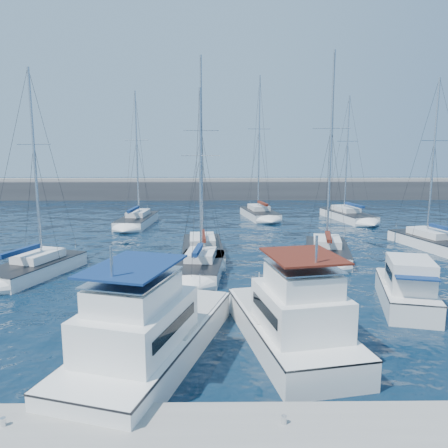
{
  "coord_description": "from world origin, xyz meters",
  "views": [
    {
      "loc": [
        -1.85,
        -22.32,
        8.38
      ],
      "look_at": [
        -1.49,
        8.79,
        3.0
      ],
      "focal_mm": 35.0,
      "sensor_mm": 36.0,
      "label": 1
    }
  ],
  "objects_px": {
    "sailboat_mid_c": "(200,267)",
    "motor_yacht_stbd_outer": "(407,291)",
    "sailboat_mid_a": "(35,268)",
    "sailboat_mid_e": "(433,242)",
    "sailboat_mid_d": "(327,251)",
    "sailboat_mid_b": "(202,250)",
    "sailboat_back_c": "(347,216)",
    "sailboat_back_a": "(137,220)",
    "motor_yacht_port_inner": "(148,337)",
    "motor_yacht_stbd_inner": "(293,323)",
    "sailboat_back_b": "(260,213)"
  },
  "relations": [
    {
      "from": "motor_yacht_stbd_outer",
      "to": "sailboat_back_a",
      "type": "distance_m",
      "value": 32.2
    },
    {
      "from": "motor_yacht_stbd_inner",
      "to": "sailboat_mid_d",
      "type": "distance_m",
      "value": 16.28
    },
    {
      "from": "sailboat_back_c",
      "to": "sailboat_back_a",
      "type": "bearing_deg",
      "value": 175.72
    },
    {
      "from": "motor_yacht_stbd_inner",
      "to": "sailboat_back_c",
      "type": "bearing_deg",
      "value": 59.02
    },
    {
      "from": "motor_yacht_port_inner",
      "to": "motor_yacht_stbd_outer",
      "type": "bearing_deg",
      "value": 41.65
    },
    {
      "from": "sailboat_mid_e",
      "to": "sailboat_back_c",
      "type": "distance_m",
      "value": 15.45
    },
    {
      "from": "sailboat_mid_c",
      "to": "sailboat_back_b",
      "type": "distance_m",
      "value": 25.09
    },
    {
      "from": "motor_yacht_stbd_inner",
      "to": "motor_yacht_port_inner",
      "type": "bearing_deg",
      "value": -178.69
    },
    {
      "from": "motor_yacht_stbd_outer",
      "to": "sailboat_mid_b",
      "type": "distance_m",
      "value": 16.06
    },
    {
      "from": "sailboat_mid_d",
      "to": "sailboat_back_c",
      "type": "distance_m",
      "value": 19.79
    },
    {
      "from": "sailboat_mid_c",
      "to": "sailboat_mid_a",
      "type": "bearing_deg",
      "value": -174.04
    },
    {
      "from": "sailboat_mid_d",
      "to": "sailboat_mid_e",
      "type": "bearing_deg",
      "value": 29.7
    },
    {
      "from": "motor_yacht_stbd_inner",
      "to": "sailboat_mid_b",
      "type": "height_order",
      "value": "sailboat_mid_b"
    },
    {
      "from": "sailboat_back_a",
      "to": "sailboat_mid_b",
      "type": "bearing_deg",
      "value": -57.68
    },
    {
      "from": "sailboat_mid_a",
      "to": "motor_yacht_stbd_outer",
      "type": "bearing_deg",
      "value": 2.99
    },
    {
      "from": "sailboat_mid_b",
      "to": "sailboat_mid_e",
      "type": "distance_m",
      "value": 19.73
    },
    {
      "from": "sailboat_back_c",
      "to": "sailboat_mid_c",
      "type": "bearing_deg",
      "value": -138.04
    },
    {
      "from": "sailboat_mid_e",
      "to": "sailboat_mid_d",
      "type": "bearing_deg",
      "value": -175.6
    },
    {
      "from": "sailboat_back_c",
      "to": "sailboat_mid_a",
      "type": "bearing_deg",
      "value": -152.25
    },
    {
      "from": "sailboat_mid_b",
      "to": "sailboat_mid_d",
      "type": "relative_size",
      "value": 0.99
    },
    {
      "from": "sailboat_mid_b",
      "to": "sailboat_back_a",
      "type": "distance_m",
      "value": 16.47
    },
    {
      "from": "sailboat_mid_b",
      "to": "sailboat_back_b",
      "type": "xyz_separation_m",
      "value": [
        6.29,
        19.3,
        0.03
      ]
    },
    {
      "from": "sailboat_mid_a",
      "to": "sailboat_back_a",
      "type": "relative_size",
      "value": 0.93
    },
    {
      "from": "sailboat_mid_a",
      "to": "sailboat_back_a",
      "type": "bearing_deg",
      "value": 99.52
    },
    {
      "from": "sailboat_mid_a",
      "to": "sailboat_mid_d",
      "type": "distance_m",
      "value": 21.12
    },
    {
      "from": "sailboat_mid_b",
      "to": "sailboat_mid_e",
      "type": "bearing_deg",
      "value": 4.13
    },
    {
      "from": "motor_yacht_stbd_outer",
      "to": "sailboat_back_a",
      "type": "relative_size",
      "value": 0.44
    },
    {
      "from": "sailboat_mid_e",
      "to": "sailboat_back_a",
      "type": "distance_m",
      "value": 29.85
    },
    {
      "from": "motor_yacht_stbd_outer",
      "to": "sailboat_mid_b",
      "type": "xyz_separation_m",
      "value": [
        -11.28,
        11.43,
        -0.42
      ]
    },
    {
      "from": "motor_yacht_port_inner",
      "to": "motor_yacht_stbd_outer",
      "type": "relative_size",
      "value": 1.69
    },
    {
      "from": "sailboat_back_b",
      "to": "motor_yacht_port_inner",
      "type": "bearing_deg",
      "value": -112.39
    },
    {
      "from": "sailboat_mid_d",
      "to": "sailboat_mid_e",
      "type": "xyz_separation_m",
      "value": [
        9.91,
        3.34,
        -0.02
      ]
    },
    {
      "from": "sailboat_mid_d",
      "to": "motor_yacht_stbd_outer",
      "type": "bearing_deg",
      "value": -70.27
    },
    {
      "from": "motor_yacht_stbd_outer",
      "to": "sailboat_back_a",
      "type": "bearing_deg",
      "value": 140.0
    },
    {
      "from": "sailboat_mid_c",
      "to": "motor_yacht_stbd_outer",
      "type": "bearing_deg",
      "value": -24.52
    },
    {
      "from": "sailboat_mid_b",
      "to": "sailboat_back_b",
      "type": "distance_m",
      "value": 20.3
    },
    {
      "from": "motor_yacht_port_inner",
      "to": "sailboat_mid_e",
      "type": "xyz_separation_m",
      "value": [
        21.03,
        20.06,
        -0.62
      ]
    },
    {
      "from": "sailboat_back_b",
      "to": "sailboat_back_c",
      "type": "height_order",
      "value": "sailboat_back_b"
    },
    {
      "from": "motor_yacht_stbd_outer",
      "to": "sailboat_back_c",
      "type": "distance_m",
      "value": 29.7
    },
    {
      "from": "sailboat_mid_b",
      "to": "sailboat_mid_e",
      "type": "height_order",
      "value": "sailboat_mid_b"
    },
    {
      "from": "sailboat_back_c",
      "to": "sailboat_mid_d",
      "type": "bearing_deg",
      "value": -122.63
    },
    {
      "from": "sailboat_mid_a",
      "to": "sailboat_back_a",
      "type": "height_order",
      "value": "sailboat_back_a"
    },
    {
      "from": "sailboat_mid_a",
      "to": "sailboat_back_c",
      "type": "xyz_separation_m",
      "value": [
        27.65,
        22.93,
        -0.01
      ]
    },
    {
      "from": "sailboat_mid_c",
      "to": "sailboat_mid_e",
      "type": "xyz_separation_m",
      "value": [
        19.53,
        7.61,
        0.0
      ]
    },
    {
      "from": "sailboat_mid_b",
      "to": "sailboat_back_a",
      "type": "bearing_deg",
      "value": 114.83
    },
    {
      "from": "sailboat_mid_b",
      "to": "sailboat_mid_c",
      "type": "xyz_separation_m",
      "value": [
        0.03,
        -5.0,
        -0.01
      ]
    },
    {
      "from": "motor_yacht_port_inner",
      "to": "sailboat_back_b",
      "type": "bearing_deg",
      "value": 94.45
    },
    {
      "from": "motor_yacht_port_inner",
      "to": "sailboat_mid_d",
      "type": "height_order",
      "value": "sailboat_mid_d"
    },
    {
      "from": "motor_yacht_stbd_outer",
      "to": "sailboat_mid_d",
      "type": "xyz_separation_m",
      "value": [
        -1.63,
        10.7,
        -0.4
      ]
    },
    {
      "from": "motor_yacht_stbd_inner",
      "to": "motor_yacht_stbd_outer",
      "type": "distance_m",
      "value": 8.31
    }
  ]
}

